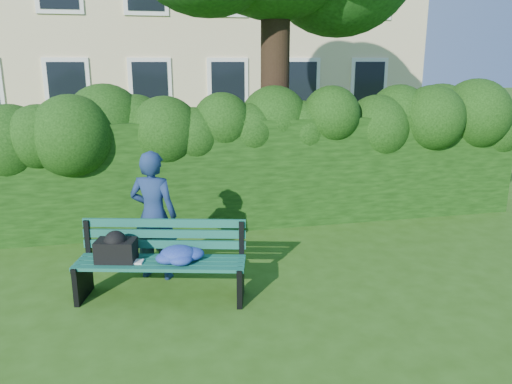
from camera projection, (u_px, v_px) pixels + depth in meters
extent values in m
plane|color=#2C5313|center=(266.00, 273.00, 6.56)|extent=(80.00, 80.00, 0.00)
cube|color=white|center=(67.00, 85.00, 14.70)|extent=(1.30, 0.08, 1.60)
cube|color=black|center=(67.00, 86.00, 14.67)|extent=(1.05, 0.04, 1.35)
cube|color=white|center=(150.00, 85.00, 15.21)|extent=(1.30, 0.08, 1.60)
cube|color=black|center=(150.00, 85.00, 15.18)|extent=(1.05, 0.04, 1.35)
cube|color=white|center=(228.00, 84.00, 15.72)|extent=(1.30, 0.08, 1.60)
cube|color=black|center=(228.00, 84.00, 15.69)|extent=(1.05, 0.04, 1.35)
cube|color=white|center=(300.00, 83.00, 16.23)|extent=(1.30, 0.08, 1.60)
cube|color=black|center=(301.00, 83.00, 16.20)|extent=(1.05, 0.04, 1.35)
cube|color=white|center=(369.00, 82.00, 16.74)|extent=(1.30, 0.08, 1.60)
cube|color=black|center=(369.00, 83.00, 16.71)|extent=(1.05, 0.04, 1.35)
cube|color=black|center=(235.00, 171.00, 8.41)|extent=(10.00, 1.00, 1.80)
cylinder|color=black|center=(275.00, 73.00, 8.85)|extent=(0.51, 0.51, 4.99)
cube|color=#0F4C3F|center=(157.00, 269.00, 5.58)|extent=(1.91, 0.58, 0.04)
cube|color=#0F4C3F|center=(159.00, 265.00, 5.69)|extent=(1.91, 0.58, 0.04)
cube|color=#0F4C3F|center=(162.00, 261.00, 5.81)|extent=(1.91, 0.58, 0.04)
cube|color=#0F4C3F|center=(164.00, 257.00, 5.92)|extent=(1.91, 0.58, 0.04)
cube|color=#0F4C3F|center=(165.00, 244.00, 5.97)|extent=(1.90, 0.51, 0.10)
cube|color=#0F4C3F|center=(164.00, 234.00, 5.95)|extent=(1.90, 0.51, 0.10)
cube|color=#0F4C3F|center=(164.00, 223.00, 5.92)|extent=(1.90, 0.51, 0.10)
cube|color=black|center=(83.00, 280.00, 5.83)|extent=(0.18, 0.50, 0.44)
cube|color=black|center=(88.00, 238.00, 5.97)|extent=(0.07, 0.07, 0.45)
cube|color=black|center=(80.00, 264.00, 5.73)|extent=(0.16, 0.42, 0.05)
cube|color=black|center=(241.00, 282.00, 5.78)|extent=(0.18, 0.50, 0.44)
cube|color=black|center=(242.00, 239.00, 5.93)|extent=(0.07, 0.07, 0.45)
cube|color=black|center=(240.00, 266.00, 5.68)|extent=(0.16, 0.42, 0.05)
cube|color=white|center=(135.00, 262.00, 5.70)|extent=(0.21, 0.17, 0.02)
cube|color=black|center=(116.00, 250.00, 5.73)|extent=(0.50, 0.38, 0.25)
imported|color=navy|center=(154.00, 215.00, 6.26)|extent=(0.71, 0.61, 1.65)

